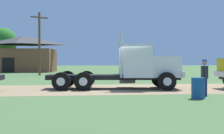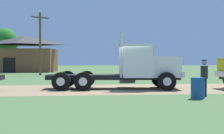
% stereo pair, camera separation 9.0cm
% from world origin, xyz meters
% --- Properties ---
extents(ground_plane, '(200.00, 200.00, 0.00)m').
position_xyz_m(ground_plane, '(0.00, 0.00, 0.00)').
color(ground_plane, '#496A3B').
extents(dirt_track, '(120.00, 6.44, 0.01)m').
position_xyz_m(dirt_track, '(0.00, 0.00, 0.00)').
color(dirt_track, '#957B5A').
rests_on(dirt_track, ground_plane).
extents(truck_foreground_white, '(8.15, 3.32, 3.33)m').
position_xyz_m(truck_foreground_white, '(0.61, 0.02, 1.26)').
color(truck_foreground_white, black).
rests_on(truck_foreground_white, ground_plane).
extents(visitor_walking_mid, '(0.33, 0.58, 1.74)m').
position_xyz_m(visitor_walking_mid, '(3.18, -4.04, 0.94)').
color(visitor_walking_mid, '#2D2D33').
rests_on(visitor_walking_mid, ground_plane).
extents(steel_barrel, '(0.59, 0.59, 0.93)m').
position_xyz_m(steel_barrel, '(2.53, -4.87, 0.47)').
color(steel_barrel, '#19478C').
rests_on(steel_barrel, ground_plane).
extents(shed_building, '(10.32, 7.43, 5.67)m').
position_xyz_m(shed_building, '(-11.63, 29.70, 2.75)').
color(shed_building, brown).
rests_on(shed_building, ground_plane).
extents(utility_pole_far, '(1.90, 1.34, 7.44)m').
position_xyz_m(utility_pole_far, '(-7.53, 17.68, 3.96)').
color(utility_pole_far, brown).
rests_on(utility_pole_far, ground_plane).
extents(tree_mid, '(4.48, 4.48, 7.50)m').
position_xyz_m(tree_mid, '(-16.07, 35.02, 5.01)').
color(tree_mid, '#513823').
rests_on(tree_mid, ground_plane).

